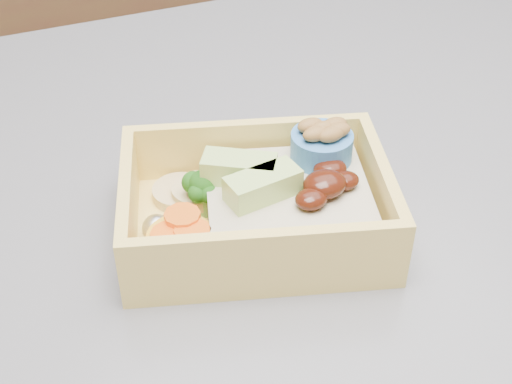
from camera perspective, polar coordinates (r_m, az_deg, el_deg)
name	(u,v)px	position (r m, az deg, el deg)	size (l,w,h in m)	color
bento_box	(264,203)	(0.47, 0.65, -0.90)	(0.20, 0.17, 0.06)	#EECC62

